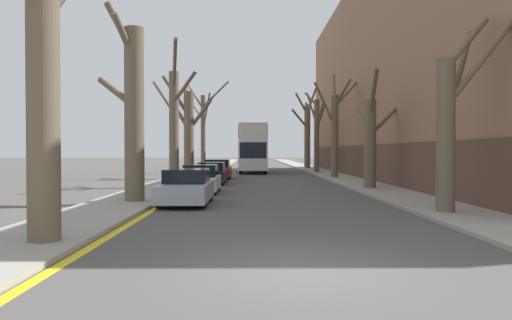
{
  "coord_description": "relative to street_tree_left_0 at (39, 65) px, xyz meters",
  "views": [
    {
      "loc": [
        -0.83,
        -8.53,
        2.07
      ],
      "look_at": [
        -0.47,
        34.41,
        1.3
      ],
      "focal_mm": 35.0,
      "sensor_mm": 36.0,
      "label": 1
    }
  ],
  "objects": [
    {
      "name": "kerb_line_stripe",
      "position": [
        1.13,
        47.74,
        -3.91
      ],
      "size": [
        0.24,
        120.0,
        0.01
      ],
      "primitive_type": "cube",
      "color": "yellow",
      "rests_on": "ground"
    },
    {
      "name": "street_tree_right_2",
      "position": [
        10.79,
        26.26,
        -0.19
      ],
      "size": [
        3.89,
        4.12,
        7.92
      ],
      "color": "brown",
      "rests_on": "ground"
    },
    {
      "name": "double_decker_bus",
      "position": [
        4.7,
        37.21,
        -1.35
      ],
      "size": [
        2.59,
        10.15,
        4.53
      ],
      "color": "silver",
      "rests_on": "ground"
    },
    {
      "name": "street_tree_left_4",
      "position": [
        0.09,
        35.68,
        0.26
      ],
      "size": [
        3.92,
        3.43,
        8.57
      ],
      "color": "brown",
      "rests_on": "ground"
    },
    {
      "name": "street_tree_right_3",
      "position": [
        10.67,
        36.09,
        0.02
      ],
      "size": [
        1.64,
        4.11,
        7.7
      ],
      "color": "brown",
      "rests_on": "ground"
    },
    {
      "name": "building_facade_right",
      "position": [
        17.61,
        26.88,
        3.92
      ],
      "size": [
        10.08,
        49.67,
        15.69
      ],
      "color": "#93664C",
      "rests_on": "ground"
    },
    {
      "name": "parked_car_3",
      "position": [
        2.05,
        26.33,
        -3.23
      ],
      "size": [
        1.9,
        4.46,
        1.44
      ],
      "color": "maroon",
      "rests_on": "ground"
    },
    {
      "name": "parked_car_0",
      "position": [
        2.05,
        8.57,
        -3.26
      ],
      "size": [
        1.82,
        4.4,
        1.36
      ],
      "color": "#9EA3AD",
      "rests_on": "ground"
    },
    {
      "name": "street_tree_right_0",
      "position": [
        10.96,
        5.19,
        -0.95
      ],
      "size": [
        2.37,
        2.14,
        6.48
      ],
      "color": "brown",
      "rests_on": "ground"
    },
    {
      "name": "street_tree_left_2",
      "position": [
        0.14,
        17.72,
        -0.17
      ],
      "size": [
        3.02,
        5.01,
        7.97
      ],
      "color": "brown",
      "rests_on": "ground"
    },
    {
      "name": "parked_car_2",
      "position": [
        2.05,
        20.63,
        -3.26
      ],
      "size": [
        1.75,
        4.54,
        1.36
      ],
      "color": "black",
      "rests_on": "ground"
    },
    {
      "name": "street_tree_left_0",
      "position": [
        0.0,
        0.0,
        0.0
      ],
      "size": [
        3.88,
        3.02,
        7.85
      ],
      "color": "brown",
      "rests_on": "ground"
    },
    {
      "name": "parked_car_1",
      "position": [
        2.05,
        13.93,
        -3.26
      ],
      "size": [
        1.78,
        4.09,
        1.39
      ],
      "color": "silver",
      "rests_on": "ground"
    },
    {
      "name": "street_tree_left_1",
      "position": [
        -0.06,
        8.78,
        -0.23
      ],
      "size": [
        2.06,
        1.92,
        7.78
      ],
      "color": "brown",
      "rests_on": "ground"
    },
    {
      "name": "street_tree_left_3",
      "position": [
        -0.15,
        26.41,
        -0.15
      ],
      "size": [
        3.66,
        3.93,
        7.62
      ],
      "color": "brown",
      "rests_on": "ground"
    },
    {
      "name": "sidewalk_left",
      "position": [
        -0.41,
        47.74,
        -3.85
      ],
      "size": [
        2.72,
        120.0,
        0.12
      ],
      "primitive_type": "cube",
      "color": "gray",
      "rests_on": "ground"
    },
    {
      "name": "ground_plane",
      "position": [
        5.42,
        -2.26,
        -3.91
      ],
      "size": [
        300.0,
        300.0,
        0.0
      ],
      "primitive_type": "plane",
      "color": "#4C4947"
    },
    {
      "name": "street_tree_right_4",
      "position": [
        10.92,
        46.43,
        0.2
      ],
      "size": [
        3.02,
        2.72,
        9.18
      ],
      "color": "brown",
      "rests_on": "ground"
    },
    {
      "name": "sidewalk_right",
      "position": [
        11.25,
        47.74,
        -3.85
      ],
      "size": [
        2.72,
        120.0,
        0.12
      ],
      "primitive_type": "cube",
      "color": "gray",
      "rests_on": "ground"
    },
    {
      "name": "street_tree_right_1",
      "position": [
        10.93,
        15.64,
        -1.19
      ],
      "size": [
        2.65,
        4.31,
        6.18
      ],
      "color": "brown",
      "rests_on": "ground"
    }
  ]
}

